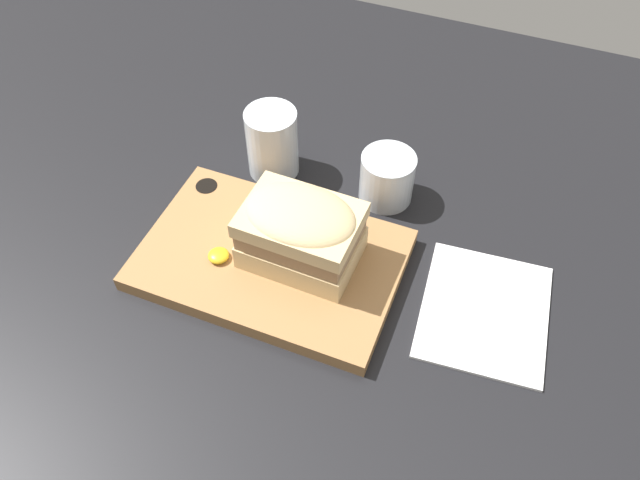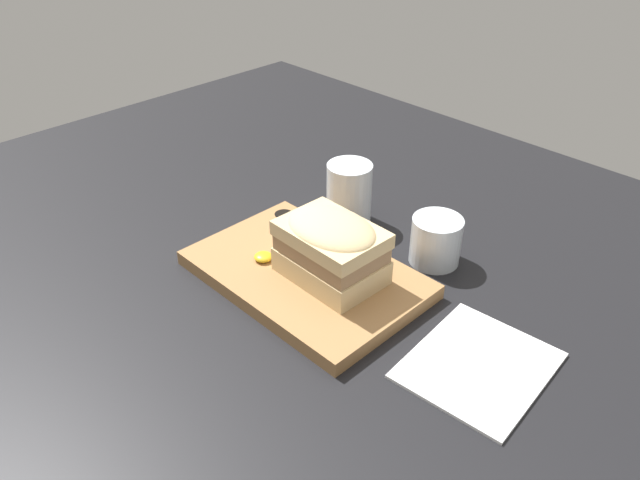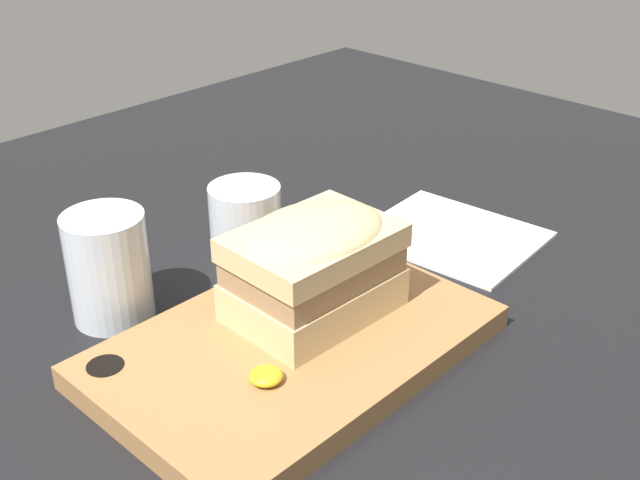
% 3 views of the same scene
% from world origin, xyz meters
% --- Properties ---
extents(dining_table, '(1.50, 1.19, 0.02)m').
position_xyz_m(dining_table, '(0.00, 0.00, 0.01)').
color(dining_table, black).
rests_on(dining_table, ground).
extents(serving_board, '(0.31, 0.20, 0.02)m').
position_xyz_m(serving_board, '(-0.00, -0.03, 0.03)').
color(serving_board, '#9E7042').
rests_on(serving_board, dining_table).
extents(sandwich, '(0.14, 0.10, 0.09)m').
position_xyz_m(sandwich, '(0.04, -0.02, 0.09)').
color(sandwich, '#DBBC84').
rests_on(sandwich, serving_board).
extents(mustard_dollop, '(0.03, 0.03, 0.01)m').
position_xyz_m(mustard_dollop, '(-0.06, -0.06, 0.05)').
color(mustard_dollop, gold).
rests_on(mustard_dollop, serving_board).
extents(water_glass, '(0.07, 0.07, 0.10)m').
position_xyz_m(water_glass, '(-0.07, 0.13, 0.06)').
color(water_glass, silver).
rests_on(water_glass, dining_table).
extents(wine_glass, '(0.07, 0.07, 0.07)m').
position_xyz_m(wine_glass, '(0.09, 0.13, 0.05)').
color(wine_glass, silver).
rests_on(wine_glass, dining_table).
extents(napkin, '(0.16, 0.18, 0.00)m').
position_xyz_m(napkin, '(0.26, 0.00, 0.02)').
color(napkin, white).
rests_on(napkin, dining_table).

